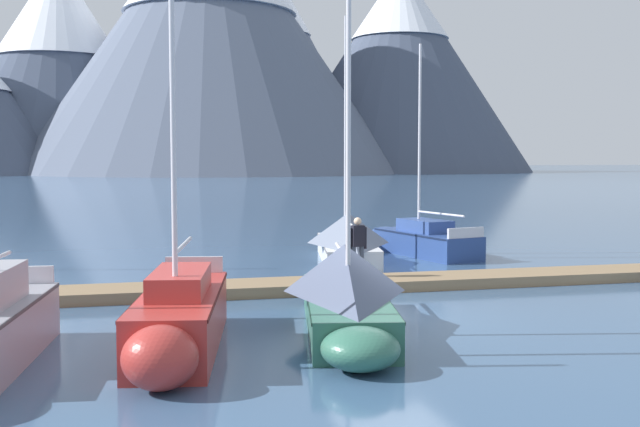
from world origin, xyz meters
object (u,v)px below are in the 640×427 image
sailboat_outer_slip (418,239)px  person_on_dock (358,243)px  sailboat_mid_dock_port (179,317)px  sailboat_mid_dock_starboard (346,291)px  sailboat_far_berth (347,238)px

sailboat_outer_slip → person_on_dock: (-4.70, -6.44, 0.70)m
sailboat_mid_dock_port → sailboat_mid_dock_starboard: 3.66m
sailboat_far_berth → person_on_dock: size_ratio=5.17×
sailboat_mid_dock_starboard → sailboat_far_berth: (3.46, 10.36, -0.02)m
sailboat_outer_slip → sailboat_mid_dock_starboard: bearing=-120.1°
sailboat_mid_dock_port → person_on_dock: (5.65, 5.98, 0.59)m
sailboat_mid_dock_port → person_on_dock: bearing=46.6°
person_on_dock → sailboat_far_berth: bearing=74.9°
sailboat_mid_dock_port → sailboat_far_berth: sailboat_mid_dock_port is taller
sailboat_far_berth → person_on_dock: bearing=-105.1°
sailboat_mid_dock_port → sailboat_outer_slip: 16.17m
sailboat_mid_dock_starboard → sailboat_outer_slip: 13.50m
sailboat_outer_slip → person_on_dock: 8.00m
sailboat_mid_dock_port → sailboat_outer_slip: bearing=50.2°
sailboat_mid_dock_port → sailboat_outer_slip: size_ratio=1.12×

